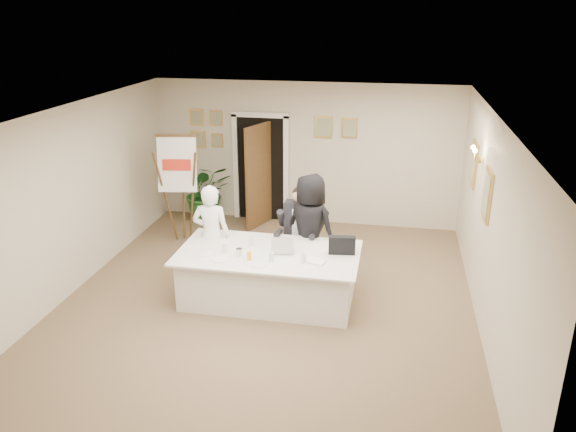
% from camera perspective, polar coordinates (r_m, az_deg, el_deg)
% --- Properties ---
extents(floor, '(7.00, 7.00, 0.00)m').
position_cam_1_polar(floor, '(8.42, -2.18, -8.81)').
color(floor, brown).
rests_on(floor, ground).
extents(ceiling, '(6.00, 7.00, 0.02)m').
position_cam_1_polar(ceiling, '(7.46, -2.47, 10.29)').
color(ceiling, white).
rests_on(ceiling, wall_back).
extents(wall_back, '(6.00, 0.10, 2.80)m').
position_cam_1_polar(wall_back, '(11.12, 1.79, 6.32)').
color(wall_back, beige).
rests_on(wall_back, floor).
extents(wall_front, '(6.00, 0.10, 2.80)m').
position_cam_1_polar(wall_front, '(4.86, -11.99, -14.08)').
color(wall_front, beige).
rests_on(wall_front, floor).
extents(wall_left, '(0.10, 7.00, 2.80)m').
position_cam_1_polar(wall_left, '(8.98, -21.32, 1.41)').
color(wall_left, beige).
rests_on(wall_left, floor).
extents(wall_right, '(0.10, 7.00, 2.80)m').
position_cam_1_polar(wall_right, '(7.76, 19.82, -1.31)').
color(wall_right, beige).
rests_on(wall_right, floor).
extents(doorway, '(1.14, 0.86, 2.20)m').
position_cam_1_polar(doorway, '(11.21, -2.84, 4.54)').
color(doorway, black).
rests_on(doorway, floor).
extents(pictures_back_wall, '(3.40, 0.06, 0.80)m').
position_cam_1_polar(pictures_back_wall, '(11.14, -2.32, 8.72)').
color(pictures_back_wall, gold).
rests_on(pictures_back_wall, wall_back).
extents(pictures_right_wall, '(0.06, 2.20, 0.80)m').
position_cam_1_polar(pictures_right_wall, '(8.77, 18.85, 3.69)').
color(pictures_right_wall, gold).
rests_on(pictures_right_wall, wall_right).
extents(wall_sconce, '(0.20, 0.30, 0.24)m').
position_cam_1_polar(wall_sconce, '(8.67, 18.65, 5.94)').
color(wall_sconce, '#AFA138').
rests_on(wall_sconce, wall_right).
extents(conference_table, '(2.64, 1.41, 0.78)m').
position_cam_1_polar(conference_table, '(8.34, -1.97, -6.08)').
color(conference_table, silver).
rests_on(conference_table, floor).
extents(seated_man, '(0.65, 0.70, 1.48)m').
position_cam_1_polar(seated_man, '(9.02, 1.09, -1.52)').
color(seated_man, black).
rests_on(seated_man, floor).
extents(flip_chart, '(0.72, 0.49, 1.99)m').
position_cam_1_polar(flip_chart, '(10.41, -10.88, 2.20)').
color(flip_chart, '#3D2613').
rests_on(flip_chart, floor).
extents(standing_man, '(0.61, 0.41, 1.62)m').
position_cam_1_polar(standing_man, '(8.75, -7.77, -1.94)').
color(standing_man, white).
rests_on(standing_man, floor).
extents(standing_woman, '(1.00, 0.84, 1.75)m').
position_cam_1_polar(standing_woman, '(8.76, 2.26, -1.27)').
color(standing_woman, black).
rests_on(standing_woman, floor).
extents(potted_palm, '(1.30, 1.21, 1.19)m').
position_cam_1_polar(potted_palm, '(11.54, -8.35, 2.47)').
color(potted_palm, '#1B521E').
rests_on(potted_palm, floor).
extents(laptop, '(0.35, 0.37, 0.28)m').
position_cam_1_polar(laptop, '(8.13, -0.44, -2.73)').
color(laptop, '#B7BABC').
rests_on(laptop, conference_table).
extents(laptop_bag, '(0.39, 0.15, 0.27)m').
position_cam_1_polar(laptop_bag, '(8.10, 5.50, -2.97)').
color(laptop_bag, black).
rests_on(laptop_bag, conference_table).
extents(paper_stack, '(0.33, 0.27, 0.03)m').
position_cam_1_polar(paper_stack, '(7.86, 2.77, -4.60)').
color(paper_stack, white).
rests_on(paper_stack, conference_table).
extents(plate_left, '(0.25, 0.25, 0.01)m').
position_cam_1_polar(plate_left, '(8.19, -8.45, -3.80)').
color(plate_left, white).
rests_on(plate_left, conference_table).
extents(plate_mid, '(0.28, 0.28, 0.01)m').
position_cam_1_polar(plate_mid, '(7.97, -6.89, -4.41)').
color(plate_mid, white).
rests_on(plate_mid, conference_table).
extents(plate_near, '(0.27, 0.27, 0.01)m').
position_cam_1_polar(plate_near, '(7.78, -2.99, -4.95)').
color(plate_near, white).
rests_on(plate_near, conference_table).
extents(glass_a, '(0.08, 0.08, 0.14)m').
position_cam_1_polar(glass_a, '(8.19, -6.41, -3.22)').
color(glass_a, silver).
rests_on(glass_a, conference_table).
extents(glass_b, '(0.07, 0.07, 0.14)m').
position_cam_1_polar(glass_b, '(7.85, -1.71, -4.17)').
color(glass_b, silver).
rests_on(glass_b, conference_table).
extents(glass_c, '(0.08, 0.08, 0.14)m').
position_cam_1_polar(glass_c, '(7.82, 1.57, -4.29)').
color(glass_c, silver).
rests_on(glass_c, conference_table).
extents(glass_d, '(0.07, 0.07, 0.14)m').
position_cam_1_polar(glass_d, '(8.36, -3.77, -2.61)').
color(glass_d, silver).
rests_on(glass_d, conference_table).
extents(oj_glass, '(0.07, 0.07, 0.13)m').
position_cam_1_polar(oj_glass, '(7.91, -3.96, -4.06)').
color(oj_glass, yellow).
rests_on(oj_glass, conference_table).
extents(steel_jug, '(0.11, 0.11, 0.11)m').
position_cam_1_polar(steel_jug, '(8.06, -4.98, -3.68)').
color(steel_jug, silver).
rests_on(steel_jug, conference_table).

